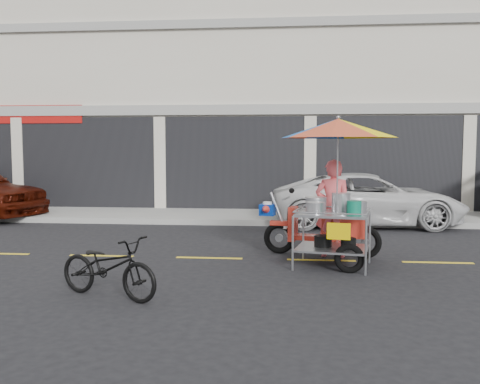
{
  "coord_description": "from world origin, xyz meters",
  "views": [
    {
      "loc": [
        -0.53,
        -9.39,
        1.99
      ],
      "look_at": [
        -1.5,
        0.6,
        1.15
      ],
      "focal_mm": 40.0,
      "sensor_mm": 36.0,
      "label": 1
    }
  ],
  "objects": [
    {
      "name": "ground",
      "position": [
        0.0,
        0.0,
        0.0
      ],
      "size": [
        90.0,
        90.0,
        0.0
      ],
      "primitive_type": "plane",
      "color": "black"
    },
    {
      "name": "sidewalk",
      "position": [
        0.0,
        5.5,
        0.07
      ],
      "size": [
        45.0,
        3.0,
        0.15
      ],
      "primitive_type": "cube",
      "color": "gray",
      "rests_on": "ground"
    },
    {
      "name": "centerline",
      "position": [
        0.0,
        0.0,
        0.0
      ],
      "size": [
        42.0,
        0.1,
        0.01
      ],
      "primitive_type": "cube",
      "color": "gold",
      "rests_on": "ground"
    },
    {
      "name": "shophouse_block",
      "position": [
        2.82,
        10.59,
        4.24
      ],
      "size": [
        36.0,
        8.11,
        10.4
      ],
      "color": "beige",
      "rests_on": "ground"
    },
    {
      "name": "food_vendor_rig",
      "position": [
        0.19,
        -0.14,
        1.59
      ],
      "size": [
        2.5,
        2.35,
        2.52
      ],
      "rotation": [
        0.0,
        0.0,
        -0.2
      ],
      "color": "black",
      "rests_on": "ground"
    },
    {
      "name": "white_pickup",
      "position": [
        1.4,
        4.37,
        0.67
      ],
      "size": [
        4.9,
        2.41,
        1.34
      ],
      "primitive_type": "imported",
      "rotation": [
        0.0,
        0.0,
        1.61
      ],
      "color": "silver",
      "rests_on": "ground"
    },
    {
      "name": "near_bicycle",
      "position": [
        -2.94,
        -2.64,
        0.42
      ],
      "size": [
        1.67,
        1.12,
        0.83
      ],
      "primitive_type": "imported",
      "rotation": [
        0.0,
        0.0,
        1.18
      ],
      "color": "black",
      "rests_on": "ground"
    }
  ]
}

